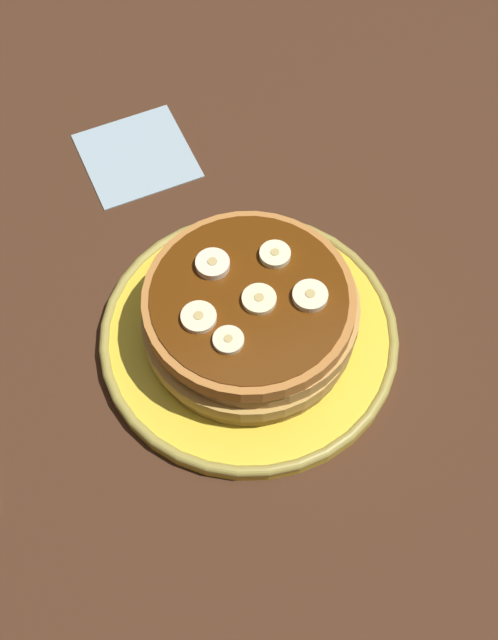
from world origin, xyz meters
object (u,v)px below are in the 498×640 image
banana_slice_0 (259,300)px  napkin (137,155)px  banana_slice_5 (275,255)px  plate (249,336)px  banana_slice_1 (310,296)px  pancake_stack (252,316)px  banana_slice_3 (213,264)px  banana_slice_2 (199,318)px  banana_slice_4 (228,341)px

banana_slice_0 → napkin: (-4.88, 25.71, -7.92)cm
napkin → banana_slice_5: bearing=-70.7°
plate → banana_slice_1: 8.88cm
plate → banana_slice_5: bearing=42.7°
pancake_stack → napkin: (-4.49, 25.12, -4.46)cm
banana_slice_3 → banana_slice_5: size_ratio=1.09×
banana_slice_2 → banana_slice_5: 9.05cm
banana_slice_1 → plate: bearing=159.8°
banana_slice_1 → banana_slice_3: banana_slice_3 is taller
banana_slice_3 → napkin: bearing=95.9°
pancake_stack → banana_slice_5: size_ratio=7.16×
banana_slice_2 → banana_slice_4: 3.31cm
plate → banana_slice_2: size_ratio=9.06×
banana_slice_5 → napkin: 24.46cm
banana_slice_2 → banana_slice_3: (2.66, 4.69, 0.10)cm
napkin → banana_slice_4: bearing=-87.5°
pancake_stack → banana_slice_5: (3.18, 3.30, 3.50)cm
banana_slice_5 → banana_slice_4: bearing=-133.3°
banana_slice_4 → banana_slice_5: banana_slice_5 is taller
pancake_stack → banana_slice_1: size_ratio=6.44×
pancake_stack → banana_slice_4: 5.90cm
plate → banana_slice_2: 8.60cm
banana_slice_3 → banana_slice_5: (5.46, -0.71, -0.06)cm
banana_slice_2 → banana_slice_3: bearing=60.4°
plate → banana_slice_1: bearing=-20.2°
banana_slice_4 → banana_slice_5: size_ratio=0.95×
plate → banana_slice_1: size_ratio=8.98×
napkin → pancake_stack: bearing=-79.9°
banana_slice_4 → banana_slice_1: bearing=13.4°
banana_slice_0 → banana_slice_3: bearing=120.3°
banana_slice_1 → banana_slice_3: 8.92cm
banana_slice_4 → napkin: banana_slice_4 is taller
banana_slice_5 → napkin: size_ratio=0.25×
plate → napkin: bearing=99.6°
plate → pancake_stack: (0.26, -0.14, 3.70)cm
banana_slice_3 → banana_slice_5: bearing=-7.4°
banana_slice_3 → banana_slice_4: (-0.97, -7.54, -0.13)cm
banana_slice_1 → banana_slice_5: bearing=106.1°
plate → banana_slice_5: (3.43, 3.16, 7.20)cm
banana_slice_0 → banana_slice_5: size_ratio=1.08×
pancake_stack → napkin: 25.90cm
plate → napkin: plate is taller
banana_slice_1 → banana_slice_4: banana_slice_1 is taller
banana_slice_2 → banana_slice_4: bearing=-59.2°
banana_slice_1 → banana_slice_2: banana_slice_1 is taller
plate → napkin: (-4.23, 24.98, -0.76)cm
pancake_stack → banana_slice_1: (4.60, -1.66, 3.51)cm
banana_slice_1 → banana_slice_5: (-1.43, 4.95, -0.01)cm
pancake_stack → banana_slice_4: banana_slice_4 is taller
plate → banana_slice_0: bearing=-47.9°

